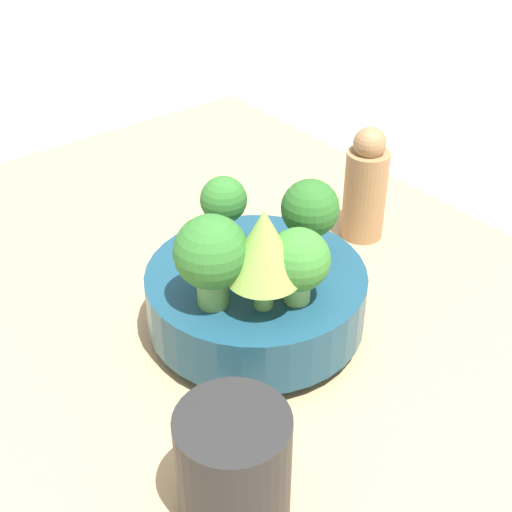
% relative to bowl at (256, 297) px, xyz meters
% --- Properties ---
extents(ground_plane, '(6.00, 6.00, 0.00)m').
position_rel_bowl_xyz_m(ground_plane, '(0.04, -0.01, -0.08)').
color(ground_plane, beige).
extents(table, '(1.14, 0.74, 0.04)m').
position_rel_bowl_xyz_m(table, '(0.04, -0.01, -0.06)').
color(table, tan).
rests_on(table, ground_plane).
extents(bowl, '(0.22, 0.22, 0.07)m').
position_rel_bowl_xyz_m(bowl, '(0.00, 0.00, 0.00)').
color(bowl, navy).
rests_on(bowl, table).
extents(broccoli_floret_left, '(0.05, 0.05, 0.08)m').
position_rel_bowl_xyz_m(broccoli_floret_left, '(-0.06, 0.01, 0.08)').
color(broccoli_floret_left, '#7AB256').
rests_on(broccoli_floret_left, bowl).
extents(broccoli_floret_front, '(0.07, 0.07, 0.09)m').
position_rel_bowl_xyz_m(broccoli_floret_front, '(0.01, -0.06, 0.09)').
color(broccoli_floret_front, '#609347').
rests_on(broccoli_floret_front, bowl).
extents(broccoli_floret_back, '(0.06, 0.06, 0.08)m').
position_rel_bowl_xyz_m(broccoli_floret_back, '(0.01, 0.06, 0.08)').
color(broccoli_floret_back, '#609347').
rests_on(broccoli_floret_back, bowl).
extents(broccoli_floret_right, '(0.06, 0.06, 0.08)m').
position_rel_bowl_xyz_m(broccoli_floret_right, '(0.06, 0.00, 0.07)').
color(broccoli_floret_right, '#7AB256').
rests_on(broccoli_floret_right, bowl).
extents(romanesco_piece_near, '(0.07, 0.07, 0.10)m').
position_rel_bowl_xyz_m(romanesco_piece_near, '(0.05, -0.03, 0.10)').
color(romanesco_piece_near, '#6BA34C').
rests_on(romanesco_piece_near, bowl).
extents(cup, '(0.09, 0.09, 0.10)m').
position_rel_bowl_xyz_m(cup, '(0.16, -0.15, 0.01)').
color(cup, black).
rests_on(cup, table).
extents(pepper_mill, '(0.05, 0.05, 0.14)m').
position_rel_bowl_xyz_m(pepper_mill, '(-0.06, 0.22, 0.03)').
color(pepper_mill, '#997047').
rests_on(pepper_mill, table).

